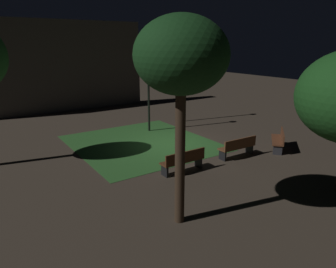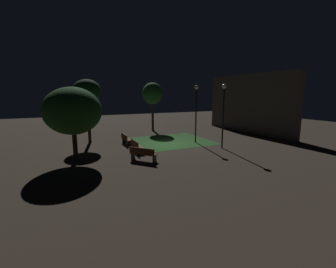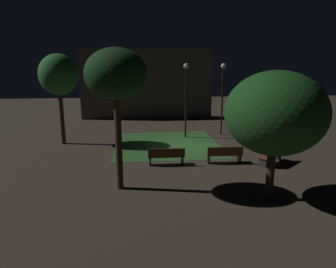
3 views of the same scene
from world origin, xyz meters
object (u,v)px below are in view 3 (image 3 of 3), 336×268
tree_right_canopy (116,76)px  lamp_post_plaza_west (223,87)px  bench_by_lamp (166,156)px  tree_tall_center (58,75)px  bench_path_side (272,155)px  tree_back_left (275,113)px  bench_corner (225,154)px  lamp_post_plaza_east (186,88)px

tree_right_canopy → lamp_post_plaza_west: bearing=53.9°
lamp_post_plaza_west → bench_by_lamp: bearing=-125.1°
bench_by_lamp → tree_tall_center: tree_tall_center is taller
bench_path_side → lamp_post_plaza_west: lamp_post_plaza_west is taller
tree_right_canopy → lamp_post_plaza_west: 11.42m
tree_right_canopy → tree_back_left: (5.51, -1.52, -1.25)m
bench_corner → tree_right_canopy: tree_right_canopy is taller
bench_path_side → tree_tall_center: size_ratio=0.31×
bench_path_side → tree_tall_center: tree_tall_center is taller
bench_corner → tree_right_canopy: size_ratio=0.33×
tree_right_canopy → tree_back_left: 5.85m
tree_right_canopy → tree_tall_center: size_ratio=0.99×
tree_tall_center → lamp_post_plaza_east: tree_tall_center is taller
tree_back_left → tree_tall_center: tree_tall_center is taller
bench_by_lamp → bench_corner: 2.93m
lamp_post_plaza_west → lamp_post_plaza_east: (-2.71, -0.76, -0.01)m
tree_right_canopy → bench_corner: bearing=27.9°
tree_tall_center → lamp_post_plaza_east: 8.02m
bench_path_side → lamp_post_plaza_west: 7.45m
bench_corner → tree_tall_center: size_ratio=0.33×
bench_path_side → tree_back_left: tree_back_left is taller
tree_back_left → lamp_post_plaza_east: lamp_post_plaza_east is taller
bench_path_side → tree_right_canopy: (-7.39, -2.35, 3.95)m
tree_tall_center → tree_right_canopy: bearing=-62.4°
lamp_post_plaza_west → tree_back_left: bearing=-96.3°
bench_by_lamp → tree_tall_center: size_ratio=0.33×
tree_tall_center → lamp_post_plaza_west: tree_tall_center is taller
lamp_post_plaza_west → lamp_post_plaza_east: size_ratio=1.00×
bench_by_lamp → bench_corner: (2.93, 0.00, 0.00)m
bench_corner → tree_right_canopy: bearing=-152.1°
bench_by_lamp → tree_right_canopy: size_ratio=0.33×
tree_right_canopy → tree_tall_center: tree_tall_center is taller
bench_path_side → bench_corner: bearing=172.1°
tree_back_left → tree_right_canopy: bearing=164.6°
lamp_post_plaza_west → bench_corner: bearing=-104.2°
tree_back_left → lamp_post_plaza_west: bearing=83.7°
bench_path_side → lamp_post_plaza_east: lamp_post_plaza_east is taller
tree_right_canopy → lamp_post_plaza_west: tree_right_canopy is taller
bench_path_side → lamp_post_plaza_east: 7.53m
bench_by_lamp → lamp_post_plaza_east: bearing=72.0°
tree_tall_center → lamp_post_plaza_east: (7.92, 0.89, -0.90)m
bench_path_side → tree_back_left: 5.07m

